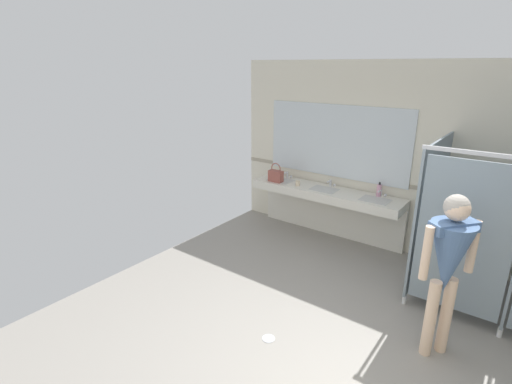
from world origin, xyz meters
TOP-DOWN VIEW (x-y plane):
  - ground_plane at (0.00, 0.00)m, footprint 6.00×6.62m
  - wall_back at (0.00, 3.07)m, footprint 6.00×0.12m
  - wall_back_tile_band at (0.00, 3.01)m, footprint 6.00×0.01m
  - vanity_counter at (-1.28, 2.80)m, footprint 2.51×0.55m
  - mirror_panel at (-1.28, 3.00)m, footprint 2.41×0.02m
  - person_standing at (0.88, 0.97)m, footprint 0.56×0.56m
  - handbag at (-2.14, 2.58)m, footprint 0.24×0.13m
  - soap_dispenser at (-0.46, 2.88)m, footprint 0.07×0.07m
  - paper_cup at (-1.72, 2.60)m, footprint 0.07×0.07m
  - floor_drain_cover at (-0.55, 0.13)m, footprint 0.14×0.14m

SIDE VIEW (x-z plane):
  - ground_plane at x=0.00m, z-range -0.10..0.00m
  - floor_drain_cover at x=-0.55m, z-range 0.00..0.01m
  - vanity_counter at x=-1.28m, z-range 0.14..1.11m
  - paper_cup at x=-1.72m, z-range 0.85..0.94m
  - soap_dispenser at x=-0.46m, z-range 0.84..1.06m
  - handbag at x=-2.14m, z-range 0.80..1.12m
  - wall_back_tile_band at x=0.00m, z-range 1.02..1.08m
  - person_standing at x=0.88m, z-range 0.22..1.89m
  - wall_back at x=0.00m, z-range 0.00..2.83m
  - mirror_panel at x=-1.28m, z-range 1.00..2.16m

